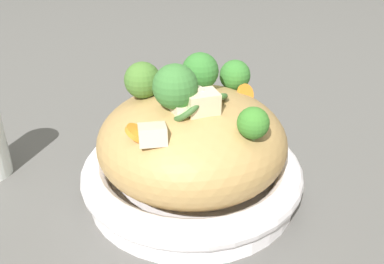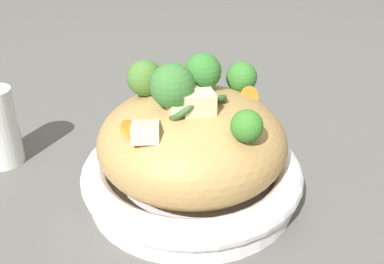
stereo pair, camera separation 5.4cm
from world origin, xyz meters
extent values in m
plane|color=#575552|center=(0.00, 0.00, 0.00)|extent=(3.00, 3.00, 0.00)
cylinder|color=white|center=(0.00, 0.00, 0.01)|extent=(0.27, 0.27, 0.02)
torus|color=white|center=(0.00, 0.00, 0.04)|extent=(0.29, 0.29, 0.04)
ellipsoid|color=#AC864C|center=(0.00, 0.00, 0.08)|extent=(0.24, 0.24, 0.13)
torus|color=#B78449|center=(-0.02, 0.01, 0.12)|extent=(0.09, 0.09, 0.02)
torus|color=tan|center=(-0.03, 0.00, 0.12)|extent=(0.05, 0.05, 0.02)
torus|color=#A67F45|center=(0.00, -0.01, 0.12)|extent=(0.04, 0.05, 0.02)
cone|color=#92B271|center=(-0.02, 0.03, 0.14)|extent=(0.03, 0.03, 0.02)
sphere|color=#3A7233|center=(-0.02, 0.03, 0.17)|extent=(0.07, 0.07, 0.05)
cone|color=#93B26A|center=(0.04, 0.05, 0.13)|extent=(0.02, 0.02, 0.01)
sphere|color=#46732D|center=(0.04, 0.05, 0.16)|extent=(0.05, 0.05, 0.05)
cone|color=#95B96B|center=(0.05, -0.08, 0.12)|extent=(0.02, 0.02, 0.02)
sphere|color=#35762D|center=(0.05, -0.08, 0.14)|extent=(0.04, 0.04, 0.04)
cone|color=#98AA73|center=(-0.08, -0.04, 0.12)|extent=(0.02, 0.02, 0.01)
sphere|color=#397929|center=(-0.08, -0.04, 0.14)|extent=(0.05, 0.05, 0.04)
cone|color=#98B377|center=(0.03, -0.02, 0.14)|extent=(0.03, 0.03, 0.02)
sphere|color=#34742E|center=(0.03, -0.02, 0.16)|extent=(0.07, 0.07, 0.05)
cylinder|color=orange|center=(0.05, 0.05, 0.13)|extent=(0.02, 0.02, 0.02)
cylinder|color=orange|center=(0.02, -0.01, 0.14)|extent=(0.03, 0.03, 0.01)
cylinder|color=orange|center=(-0.04, 0.08, 0.13)|extent=(0.04, 0.03, 0.02)
cylinder|color=orange|center=(0.02, -0.08, 0.13)|extent=(0.03, 0.03, 0.02)
cylinder|color=beige|center=(-0.02, -0.02, 0.14)|extent=(0.04, 0.04, 0.02)
torus|color=#38652C|center=(-0.02, -0.02, 0.14)|extent=(0.05, 0.05, 0.02)
cylinder|color=#C3E19C|center=(-0.04, 0.02, 0.14)|extent=(0.04, 0.04, 0.03)
torus|color=#395E2C|center=(-0.04, 0.02, 0.14)|extent=(0.05, 0.05, 0.03)
cylinder|color=beige|center=(0.02, 0.00, 0.14)|extent=(0.05, 0.05, 0.02)
torus|color=#395B28|center=(0.02, 0.00, 0.14)|extent=(0.06, 0.06, 0.02)
cube|color=beige|center=(-0.02, 0.01, 0.15)|extent=(0.04, 0.04, 0.03)
cube|color=beige|center=(-0.02, 0.02, 0.15)|extent=(0.04, 0.04, 0.04)
cube|color=beige|center=(-0.04, 0.00, 0.15)|extent=(0.03, 0.04, 0.03)
cube|color=beige|center=(-0.06, 0.06, 0.13)|extent=(0.04, 0.03, 0.02)
camera|label=1|loc=(-0.45, 0.15, 0.35)|focal=39.98mm
camera|label=2|loc=(-0.46, 0.10, 0.35)|focal=39.98mm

